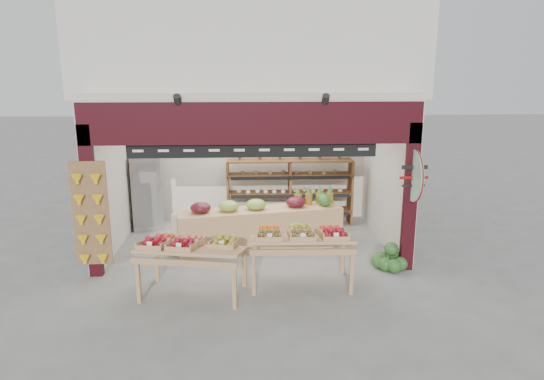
{
  "coord_description": "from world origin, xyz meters",
  "views": [
    {
      "loc": [
        -0.08,
        -9.1,
        3.49
      ],
      "look_at": [
        0.37,
        -0.2,
        1.29
      ],
      "focal_mm": 32.0,
      "sensor_mm": 36.0,
      "label": 1
    }
  ],
  "objects": [
    {
      "name": "back_shelving",
      "position": [
        0.88,
        1.69,
        1.15
      ],
      "size": [
        2.88,
        0.47,
        1.79
      ],
      "color": "brown",
      "rests_on": "ground"
    },
    {
      "name": "ground",
      "position": [
        0.0,
        0.0,
        0.0
      ],
      "size": [
        60.0,
        60.0,
        0.0
      ],
      "primitive_type": "plane",
      "color": "slate",
      "rests_on": "ground"
    },
    {
      "name": "mid_counter",
      "position": [
        0.15,
        0.16,
        0.45
      ],
      "size": [
        3.33,
        1.19,
        1.04
      ],
      "color": "tan",
      "rests_on": "ground"
    },
    {
      "name": "display_table_right",
      "position": [
        0.78,
        -1.58,
        0.84
      ],
      "size": [
        1.7,
        0.98,
        1.06
      ],
      "color": "tan",
      "rests_on": "ground"
    },
    {
      "name": "cardboard_stack",
      "position": [
        -1.26,
        0.57,
        0.23
      ],
      "size": [
        0.98,
        0.71,
        0.63
      ],
      "color": "beige",
      "rests_on": "ground"
    },
    {
      "name": "gift_sign",
      "position": [
        2.75,
        -1.15,
        1.75
      ],
      "size": [
        0.04,
        0.93,
        0.92
      ],
      "color": "#ACD8C2",
      "rests_on": "ground"
    },
    {
      "name": "banana_board",
      "position": [
        -2.73,
        -1.17,
        1.12
      ],
      "size": [
        0.6,
        0.15,
        1.8
      ],
      "color": "#946943",
      "rests_on": "ground"
    },
    {
      "name": "watermelon_pile",
      "position": [
        2.46,
        -1.02,
        0.16
      ],
      "size": [
        0.62,
        0.62,
        0.49
      ],
      "color": "#174517",
      "rests_on": "ground"
    },
    {
      "name": "shop_structure",
      "position": [
        0.0,
        1.61,
        3.92
      ],
      "size": [
        6.36,
        5.12,
        5.4
      ],
      "color": "beige",
      "rests_on": "ground"
    },
    {
      "name": "refrigerator",
      "position": [
        -2.35,
        1.61,
        0.83
      ],
      "size": [
        0.73,
        0.73,
        1.67
      ],
      "primitive_type": "cube",
      "rotation": [
        0.0,
        0.0,
        0.14
      ],
      "color": "silver",
      "rests_on": "ground"
    },
    {
      "name": "display_table_left",
      "position": [
        -1.07,
        -1.85,
        0.8
      ],
      "size": [
        1.76,
        1.18,
        1.03
      ],
      "color": "tan",
      "rests_on": "ground"
    }
  ]
}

